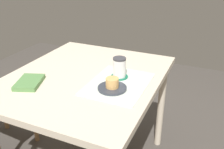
{
  "coord_description": "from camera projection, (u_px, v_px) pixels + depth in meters",
  "views": [
    {
      "loc": [
        -1.16,
        -0.69,
        1.39
      ],
      "look_at": [
        -0.02,
        -0.18,
        0.79
      ],
      "focal_mm": 40.0,
      "sensor_mm": 36.0,
      "label": 1
    }
  ],
  "objects": [
    {
      "name": "small_book",
      "position": [
        29.0,
        82.0,
        1.38
      ],
      "size": [
        0.21,
        0.18,
        0.02
      ],
      "primitive_type": "cube",
      "rotation": [
        0.0,
        0.0,
        0.35
      ],
      "color": "#598C4C",
      "rests_on": "dining_table"
    },
    {
      "name": "placemat",
      "position": [
        119.0,
        84.0,
        1.39
      ],
      "size": [
        0.41,
        0.31,
        0.0
      ],
      "primitive_type": "cube",
      "color": "silver",
      "rests_on": "dining_table"
    },
    {
      "name": "dining_table",
      "position": [
        86.0,
        88.0,
        1.52
      ],
      "size": [
        1.02,
        0.87,
        0.74
      ],
      "color": "beige",
      "rests_on": "ground_plane"
    },
    {
      "name": "coffee_coaster",
      "position": [
        119.0,
        77.0,
        1.46
      ],
      "size": [
        0.1,
        0.1,
        0.0
      ],
      "primitive_type": "cylinder",
      "color": "#196B4C",
      "rests_on": "placemat"
    },
    {
      "name": "pastry_plate",
      "position": [
        112.0,
        88.0,
        1.32
      ],
      "size": [
        0.15,
        0.15,
        0.01
      ],
      "primitive_type": "cylinder",
      "color": "#333842",
      "rests_on": "placemat"
    },
    {
      "name": "coffee_mug",
      "position": [
        120.0,
        67.0,
        1.43
      ],
      "size": [
        0.11,
        0.08,
        0.12
      ],
      "color": "white",
      "rests_on": "coffee_coaster"
    },
    {
      "name": "pastry",
      "position": [
        112.0,
        83.0,
        1.31
      ],
      "size": [
        0.07,
        0.07,
        0.05
      ],
      "primitive_type": "cylinder",
      "color": "#E0A860",
      "rests_on": "pastry_plate"
    }
  ]
}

